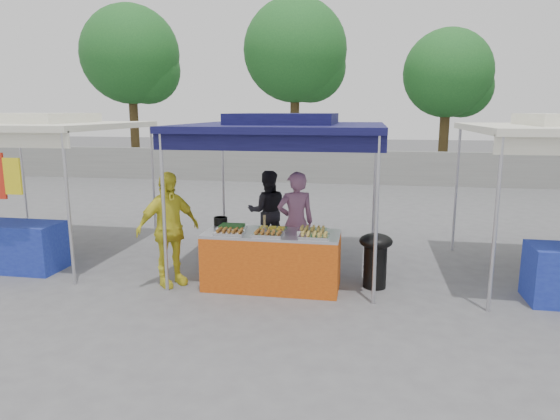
% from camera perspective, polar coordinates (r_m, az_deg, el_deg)
% --- Properties ---
extents(ground_plane, '(80.00, 80.00, 0.00)m').
position_cam_1_polar(ground_plane, '(7.70, -0.79, -8.56)').
color(ground_plane, '#5C5B5E').
extents(back_wall, '(40.00, 0.25, 1.20)m').
position_cam_1_polar(back_wall, '(18.27, 5.73, 4.92)').
color(back_wall, gray).
rests_on(back_wall, ground_plane).
extents(main_canopy, '(3.20, 3.20, 2.57)m').
position_cam_1_polar(main_canopy, '(8.20, 0.46, 9.59)').
color(main_canopy, silver).
rests_on(main_canopy, ground_plane).
extents(neighbor_stall_left, '(3.20, 3.20, 2.57)m').
position_cam_1_polar(neighbor_stall_left, '(9.72, -27.21, 4.06)').
color(neighbor_stall_left, silver).
rests_on(neighbor_stall_left, ground_plane).
extents(tree_0, '(3.99, 3.99, 6.86)m').
position_cam_1_polar(tree_0, '(22.20, -16.29, 16.25)').
color(tree_0, '#423319').
rests_on(tree_0, ground_plane).
extents(tree_1, '(4.05, 4.05, 6.96)m').
position_cam_1_polar(tree_1, '(20.56, 2.18, 17.30)').
color(tree_1, '#423319').
rests_on(tree_1, ground_plane).
extents(tree_2, '(3.35, 3.26, 5.61)m').
position_cam_1_polar(tree_2, '(20.26, 19.00, 14.16)').
color(tree_2, '#423319').
rests_on(tree_2, ground_plane).
extents(vendor_table, '(2.00, 0.80, 0.85)m').
position_cam_1_polar(vendor_table, '(7.47, -0.94, -5.75)').
color(vendor_table, '#C54D11').
rests_on(vendor_table, ground_plane).
extents(food_tray_fl, '(0.42, 0.30, 0.07)m').
position_cam_1_polar(food_tray_fl, '(7.25, -5.77, -2.56)').
color(food_tray_fl, silver).
rests_on(food_tray_fl, vendor_table).
extents(food_tray_fm, '(0.42, 0.30, 0.07)m').
position_cam_1_polar(food_tray_fm, '(7.12, -1.40, -2.76)').
color(food_tray_fm, silver).
rests_on(food_tray_fm, vendor_table).
extents(food_tray_fr, '(0.42, 0.30, 0.07)m').
position_cam_1_polar(food_tray_fr, '(7.02, 3.93, -2.99)').
color(food_tray_fr, silver).
rests_on(food_tray_fr, vendor_table).
extents(food_tray_bl, '(0.42, 0.30, 0.07)m').
position_cam_1_polar(food_tray_bl, '(7.57, -5.51, -1.96)').
color(food_tray_bl, silver).
rests_on(food_tray_bl, vendor_table).
extents(food_tray_bm, '(0.42, 0.30, 0.07)m').
position_cam_1_polar(food_tray_bm, '(7.41, -0.90, -2.21)').
color(food_tray_bm, silver).
rests_on(food_tray_bm, vendor_table).
extents(food_tray_br, '(0.42, 0.30, 0.07)m').
position_cam_1_polar(food_tray_br, '(7.35, 3.74, -2.34)').
color(food_tray_br, silver).
rests_on(food_tray_br, vendor_table).
extents(cooking_pot, '(0.21, 0.21, 0.12)m').
position_cam_1_polar(cooking_pot, '(7.87, -6.80, -1.26)').
color(cooking_pot, black).
rests_on(cooking_pot, vendor_table).
extents(skewer_cup, '(0.07, 0.07, 0.09)m').
position_cam_1_polar(skewer_cup, '(7.27, -1.79, -2.40)').
color(skewer_cup, silver).
rests_on(skewer_cup, vendor_table).
extents(wok_burner, '(0.49, 0.49, 0.83)m').
position_cam_1_polar(wok_burner, '(7.59, 10.85, -5.14)').
color(wok_burner, black).
rests_on(wok_burner, ground_plane).
extents(crate_left, '(0.46, 0.32, 0.28)m').
position_cam_1_polar(crate_left, '(8.36, -2.94, -5.94)').
color(crate_left, '#1425A5').
rests_on(crate_left, ground_plane).
extents(crate_right, '(0.53, 0.37, 0.32)m').
position_cam_1_polar(crate_right, '(8.02, 1.99, -6.55)').
color(crate_right, '#1425A5').
rests_on(crate_right, ground_plane).
extents(crate_stacked, '(0.53, 0.37, 0.32)m').
position_cam_1_polar(crate_stacked, '(7.93, 2.00, -4.38)').
color(crate_stacked, '#1425A5').
rests_on(crate_stacked, crate_right).
extents(vendor_woman, '(0.71, 0.59, 1.67)m').
position_cam_1_polar(vendor_woman, '(8.07, 1.80, -1.46)').
color(vendor_woman, '#8B597A').
rests_on(vendor_woman, ground_plane).
extents(helper_man, '(0.86, 0.74, 1.53)m').
position_cam_1_polar(helper_man, '(9.32, -1.43, -0.15)').
color(helper_man, black).
rests_on(helper_man, ground_plane).
extents(customer_person, '(0.98, 1.05, 1.74)m').
position_cam_1_polar(customer_person, '(7.66, -12.65, -2.16)').
color(customer_person, yellow).
rests_on(customer_person, ground_plane).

